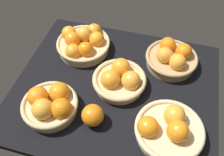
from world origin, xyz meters
TOP-DOWN VIEW (x-y plane):
  - market_tray at (0.00, 0.00)cm, footprint 84.00×72.00cm
  - basket_center at (1.37, 1.67)cm, footprint 22.37×22.37cm
  - basket_near_right at (23.49, -15.93)cm, footprint 24.78×24.78cm
  - basket_near_left at (-20.88, -17.49)cm, footprint 21.64×21.64cm
  - basket_far_right at (20.54, 19.43)cm, footprint 22.90×22.90cm
  - basket_far_left at (-20.42, 17.84)cm, footprint 24.90×24.90cm
  - loose_orange_front_gap at (-3.96, -17.68)cm, footprint 8.38×8.38cm

SIDE VIEW (x-z plane):
  - market_tray at x=0.00cm, z-range 0.00..3.00cm
  - basket_center at x=1.37cm, z-range 1.92..11.78cm
  - basket_far_right at x=20.54cm, z-range 1.95..12.23cm
  - basket_near_right at x=23.49cm, z-range 1.45..12.78cm
  - basket_far_left at x=-20.42cm, z-range 1.87..12.49cm
  - loose_orange_front_gap at x=-3.96cm, z-range 3.00..11.38cm
  - basket_near_left at x=-20.88cm, z-range 2.12..12.71cm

